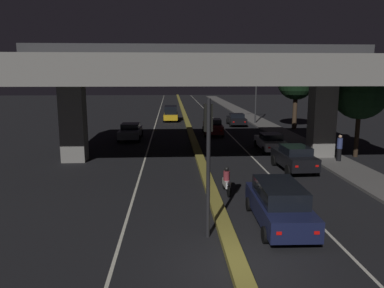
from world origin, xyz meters
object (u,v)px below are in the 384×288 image
Objects in this scene: car_grey_lead_oncoming at (131,131)px; pedestrian_on_sidewalk at (339,148)px; car_dark_blue_lead at (279,204)px; motorcycle_white_filtering_near at (227,182)px; car_dark_red_fourth at (213,127)px; car_black_second at (294,158)px; traffic_light_left_of_median at (208,144)px; car_white_third at (270,142)px; car_black_fifth at (237,119)px; street_lamp at (253,81)px; car_taxi_yellow_second_oncoming at (171,113)px.

pedestrian_on_sidewalk reaches higher than car_grey_lead_oncoming.
car_dark_blue_lead is 21.65m from car_grey_lead_oncoming.
motorcycle_white_filtering_near is at bearing -144.68° from pedestrian_on_sidewalk.
pedestrian_on_sidewalk reaches higher than car_dark_red_fourth.
traffic_light_left_of_median is at bearing 143.44° from car_black_second.
car_white_third is 2.36× the size of pedestrian_on_sidewalk.
car_dark_blue_lead is at bearing 174.28° from car_black_fifth.
car_dark_blue_lead is at bearing 21.78° from car_grey_lead_oncoming.
street_lamp is at bearing -6.41° from car_white_third.
street_lamp is 2.11× the size of car_black_second.
car_black_second is 0.99× the size of car_black_fifth.
car_black_fifth is at bearing 1.03° from car_white_third.
car_dark_blue_lead is 1.09× the size of car_taxi_yellow_second_oncoming.
car_white_third is 0.94× the size of car_grey_lead_oncoming.
car_black_fifth is (3.45, 29.16, -0.14)m from car_dark_blue_lead.
car_black_second reaches higher than car_white_third.
street_lamp is 20.57m from pedestrian_on_sidewalk.
traffic_light_left_of_median is 1.20× the size of car_white_third.
street_lamp is 1.78× the size of car_dark_blue_lead.
car_dark_red_fourth is at bearing 20.57° from car_taxi_yellow_second_oncoming.
car_white_third is at bearing 128.20° from pedestrian_on_sidewalk.
car_dark_red_fourth is at bearing -6.37° from motorcycle_white_filtering_near.
car_grey_lead_oncoming is (-7.83, 20.19, -0.12)m from car_dark_blue_lead.
car_black_second is 20.86m from car_black_fifth.
car_grey_lead_oncoming is (-11.18, 11.89, -0.07)m from car_black_second.
car_black_fifth is at bearing 78.10° from traffic_light_left_of_median.
pedestrian_on_sidewalk is at bearing -66.06° from car_black_second.
car_dark_red_fourth reaches higher than car_grey_lead_oncoming.
car_black_second is 4.07m from pedestrian_on_sidewalk.
pedestrian_on_sidewalk is (7.00, 10.10, 0.17)m from car_dark_blue_lead.
motorcycle_white_filtering_near is 10.35m from pedestrian_on_sidewalk.
car_dark_red_fourth is at bearing 153.29° from car_black_fifth.
car_dark_blue_lead reaches higher than car_grey_lead_oncoming.
street_lamp is at bearing -34.03° from car_dark_red_fourth.
car_taxi_yellow_second_oncoming is (-7.62, 4.74, 0.28)m from car_black_fifth.
car_grey_lead_oncoming is 1.00× the size of car_taxi_yellow_second_oncoming.
car_dark_red_fourth reaches higher than motorcycle_white_filtering_near.
car_taxi_yellow_second_oncoming is (-7.52, 25.60, 0.18)m from car_black_second.
car_black_second is 0.88× the size of car_dark_red_fourth.
car_grey_lead_oncoming is at bearing -143.08° from street_lamp.
car_black_fifth is 2.33× the size of pedestrian_on_sidewalk.
car_white_third is 12.71m from car_grey_lead_oncoming.
car_black_fifth is at bearing -5.34° from car_dark_blue_lead.
car_white_third is 1.01× the size of car_black_fifth.
car_black_second is 2.20× the size of motorcycle_white_filtering_near.
traffic_light_left_of_median is at bearing 13.83° from car_grey_lead_oncoming.
pedestrian_on_sidewalk is at bearing 56.35° from car_grey_lead_oncoming.
traffic_light_left_of_median is at bearing 108.17° from car_dark_blue_lead.
car_black_second is at bearing 17.13° from car_taxi_yellow_second_oncoming.
motorcycle_white_filtering_near is (-4.97, -10.38, -0.10)m from car_white_third.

